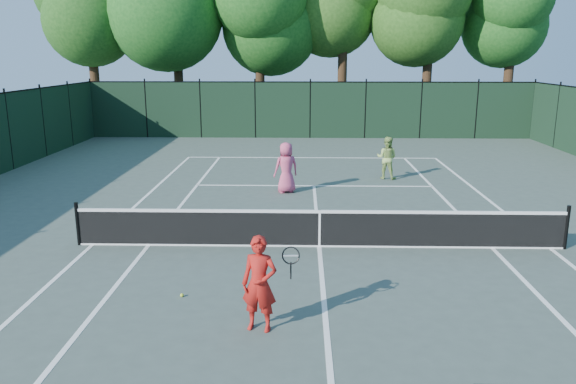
{
  "coord_description": "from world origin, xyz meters",
  "views": [
    {
      "loc": [
        -0.43,
        -12.74,
        4.48
      ],
      "look_at": [
        -0.78,
        1.0,
        1.1
      ],
      "focal_mm": 35.0,
      "sensor_mm": 36.0,
      "label": 1
    }
  ],
  "objects_px": {
    "coach": "(260,284)",
    "player_pink": "(286,168)",
    "player_green": "(387,158)",
    "loose_ball_midcourt": "(182,295)"
  },
  "relations": [
    {
      "from": "player_green",
      "to": "loose_ball_midcourt",
      "type": "distance_m",
      "value": 11.88
    },
    {
      "from": "coach",
      "to": "player_pink",
      "type": "bearing_deg",
      "value": 100.65
    },
    {
      "from": "coach",
      "to": "player_green",
      "type": "distance_m",
      "value": 12.4
    },
    {
      "from": "player_green",
      "to": "loose_ball_midcourt",
      "type": "xyz_separation_m",
      "value": [
        -5.38,
        -10.56,
        -0.75
      ]
    },
    {
      "from": "player_green",
      "to": "loose_ball_midcourt",
      "type": "height_order",
      "value": "player_green"
    },
    {
      "from": "player_pink",
      "to": "player_green",
      "type": "bearing_deg",
      "value": -171.69
    },
    {
      "from": "coach",
      "to": "player_green",
      "type": "relative_size",
      "value": 1.04
    },
    {
      "from": "player_green",
      "to": "player_pink",
      "type": "bearing_deg",
      "value": 52.8
    },
    {
      "from": "coach",
      "to": "player_pink",
      "type": "distance_m",
      "value": 9.6
    },
    {
      "from": "coach",
      "to": "player_pink",
      "type": "height_order",
      "value": "player_pink"
    }
  ]
}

